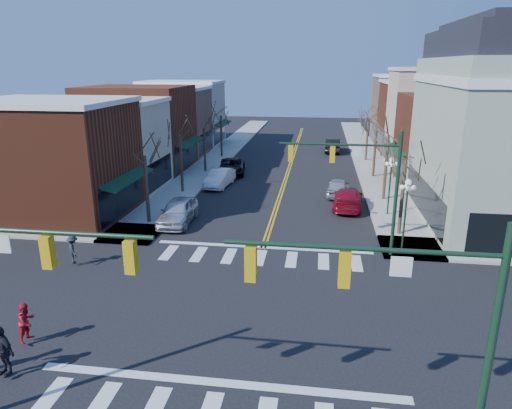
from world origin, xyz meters
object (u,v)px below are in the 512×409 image
at_px(car_left_near, 178,211).
at_px(lamppost_midblock, 391,176).
at_px(lamppost_corner, 406,202).
at_px(car_right_near, 348,198).
at_px(car_right_mid, 338,187).
at_px(car_right_far, 333,145).
at_px(pedestrian_dark_a, 3,351).
at_px(pedestrian_dark_b, 73,249).
at_px(car_left_far, 232,166).
at_px(car_left_mid, 220,178).
at_px(pedestrian_red_b, 27,322).

bearing_deg(car_left_near, lamppost_midblock, 12.81).
bearing_deg(lamppost_corner, car_right_near, 109.09).
bearing_deg(car_right_mid, lamppost_corner, 112.56).
xyz_separation_m(lamppost_corner, car_right_near, (-2.77, 8.02, -2.19)).
bearing_deg(car_right_far, pedestrian_dark_a, 78.17).
bearing_deg(pedestrian_dark_b, car_right_far, -59.09).
relative_size(lamppost_corner, car_left_far, 0.80).
relative_size(car_right_mid, car_right_far, 0.85).
xyz_separation_m(lamppost_midblock, car_right_far, (-3.40, 25.19, -2.11)).
bearing_deg(car_left_far, lamppost_midblock, -47.61).
bearing_deg(car_left_mid, pedestrian_dark_b, -97.17).
distance_m(car_right_near, car_right_mid, 3.49).
bearing_deg(car_right_near, car_left_near, 28.99).
height_order(car_left_mid, car_left_far, car_left_mid).
relative_size(car_left_near, car_right_far, 0.98).
bearing_deg(pedestrian_dark_b, car_right_near, -87.34).
relative_size(car_right_near, car_right_mid, 1.21).
distance_m(car_left_near, pedestrian_red_b, 14.75).
distance_m(car_left_near, car_right_near, 12.91).
relative_size(lamppost_corner, pedestrian_dark_a, 2.34).
distance_m(lamppost_corner, car_left_far, 22.85).
bearing_deg(car_right_near, car_left_mid, -19.07).
xyz_separation_m(car_right_mid, car_right_far, (0.00, 20.24, 0.11)).
bearing_deg(car_right_far, car_left_near, 72.04).
xyz_separation_m(car_right_near, pedestrian_dark_a, (-12.89, -21.85, 0.31)).
bearing_deg(pedestrian_dark_b, lamppost_midblock, -95.27).
bearing_deg(lamppost_midblock, lamppost_corner, -90.00).
bearing_deg(lamppost_midblock, pedestrian_dark_b, -148.18).
bearing_deg(car_right_near, pedestrian_dark_a, 64.79).
relative_size(lamppost_corner, car_left_near, 0.86).
bearing_deg(pedestrian_red_b, lamppost_midblock, -32.70).
relative_size(car_left_mid, car_right_near, 0.89).
relative_size(car_left_near, car_left_far, 0.93).
distance_m(car_right_near, pedestrian_dark_a, 25.38).
bearing_deg(pedestrian_dark_b, car_right_mid, -79.36).
bearing_deg(pedestrian_dark_a, car_right_far, 94.23).
relative_size(car_right_near, pedestrian_dark_a, 2.87).
bearing_deg(lamppost_corner, pedestrian_dark_b, -165.33).
bearing_deg(lamppost_corner, car_right_far, 96.12).
bearing_deg(pedestrian_dark_b, car_left_mid, -50.42).
xyz_separation_m(car_left_mid, pedestrian_dark_a, (-1.77, -26.90, 0.30)).
xyz_separation_m(car_right_far, pedestrian_dark_a, (-12.27, -45.53, 0.23)).
relative_size(lamppost_corner, car_left_mid, 0.91).
bearing_deg(car_left_far, pedestrian_dark_a, -100.88).
height_order(car_left_far, pedestrian_red_b, pedestrian_red_b).
distance_m(car_left_mid, pedestrian_dark_a, 26.96).
relative_size(lamppost_midblock, car_right_near, 0.82).
bearing_deg(pedestrian_red_b, car_right_near, -25.29).
distance_m(lamppost_corner, car_left_mid, 19.20).
height_order(car_left_far, car_right_near, car_right_near).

